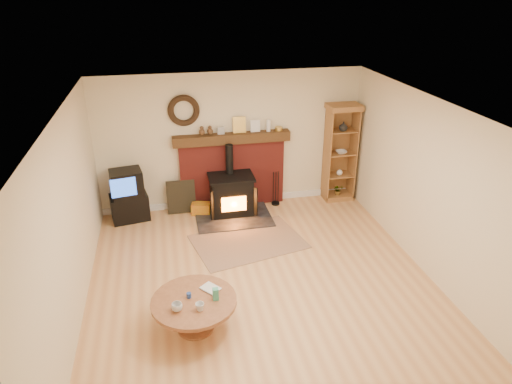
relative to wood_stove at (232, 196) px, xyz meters
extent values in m
plane|color=tan|center=(0.09, -2.28, -0.38)|extent=(5.50, 5.50, 0.00)
cube|color=beige|center=(0.09, 0.47, 0.92)|extent=(5.00, 0.02, 2.60)
cube|color=beige|center=(0.09, -5.03, 0.92)|extent=(5.00, 0.02, 2.60)
cube|color=beige|center=(-2.41, -2.28, 0.92)|extent=(0.02, 5.50, 2.60)
cube|color=beige|center=(2.59, -2.28, 0.92)|extent=(0.02, 5.50, 2.60)
cube|color=white|center=(0.09, -2.28, 2.22)|extent=(5.00, 5.50, 0.02)
cube|color=white|center=(0.09, 0.45, -0.32)|extent=(5.00, 0.04, 0.12)
torus|color=black|center=(-0.76, 0.41, 1.57)|extent=(0.57, 0.11, 0.57)
cube|color=maroon|center=(0.09, 0.40, 0.27)|extent=(2.00, 0.15, 1.30)
cube|color=#392012|center=(0.09, 0.36, 1.01)|extent=(2.20, 0.22, 0.18)
cube|color=#999999|center=(-0.11, 0.37, 1.17)|extent=(0.13, 0.05, 0.14)
cube|color=gold|center=(0.24, 0.39, 1.25)|extent=(0.24, 0.06, 0.30)
cube|color=white|center=(0.54, 0.39, 1.21)|extent=(0.18, 0.05, 0.22)
cylinder|color=white|center=(0.79, 0.37, 1.21)|extent=(0.08, 0.08, 0.22)
cylinder|color=gold|center=(0.99, 0.37, 1.14)|extent=(0.14, 0.14, 0.07)
cube|color=black|center=(0.00, -0.18, -0.36)|extent=(1.40, 1.00, 0.03)
cube|color=black|center=(0.00, 0.02, 0.00)|extent=(0.76, 0.54, 0.70)
cube|color=black|center=(0.00, 0.02, 0.37)|extent=(0.83, 0.60, 0.04)
cylinder|color=black|center=(0.00, 0.17, 0.67)|extent=(0.14, 0.14, 0.56)
cube|color=orange|center=(0.00, -0.26, -0.05)|extent=(0.45, 0.02, 0.28)
cube|color=black|center=(-0.35, -0.20, -0.02)|extent=(0.18, 0.24, 0.56)
cube|color=black|center=(0.35, -0.20, -0.02)|extent=(0.18, 0.24, 0.56)
cube|color=brown|center=(0.11, -1.08, -0.37)|extent=(2.02, 1.60, 0.01)
cube|color=black|center=(-1.88, 0.19, -0.14)|extent=(0.73, 0.57, 0.49)
cube|color=black|center=(-1.88, 0.19, 0.35)|extent=(0.62, 0.55, 0.49)
cube|color=blue|center=(-1.93, -0.04, 0.37)|extent=(0.43, 0.09, 0.35)
cube|color=olive|center=(2.21, 0.25, -0.33)|extent=(0.57, 0.41, 0.10)
cube|color=olive|center=(2.21, 0.45, 0.57)|extent=(0.57, 0.02, 1.80)
cube|color=olive|center=(1.94, 0.25, 0.57)|extent=(0.02, 0.41, 1.80)
cube|color=olive|center=(2.49, 0.25, 0.57)|extent=(0.02, 0.41, 1.80)
cube|color=olive|center=(2.21, 0.25, 1.52)|extent=(0.63, 0.45, 0.10)
cube|color=olive|center=(2.21, 0.25, 0.13)|extent=(0.53, 0.37, 0.02)
cube|color=olive|center=(2.21, 0.25, 0.60)|extent=(0.53, 0.37, 0.02)
cube|color=olive|center=(2.21, 0.25, 1.06)|extent=(0.53, 0.37, 0.02)
imported|color=white|center=(2.21, 0.20, 1.16)|extent=(0.17, 0.17, 0.18)
imported|color=white|center=(2.21, 0.20, 0.63)|extent=(0.22, 0.22, 0.05)
sphere|color=white|center=(2.21, 0.20, 0.20)|extent=(0.12, 0.12, 0.12)
imported|color=teal|center=(2.21, 0.20, -0.17)|extent=(0.19, 0.17, 0.22)
cube|color=#EBEE11|center=(-0.58, 0.12, -0.27)|extent=(0.39, 0.29, 0.22)
cube|color=black|center=(-0.93, 0.27, -0.06)|extent=(0.54, 0.14, 0.64)
cylinder|color=black|center=(0.91, 0.22, -0.36)|extent=(0.16, 0.16, 0.04)
cylinder|color=black|center=(0.86, 0.22, -0.03)|extent=(0.02, 0.02, 0.70)
cylinder|color=black|center=(0.91, 0.22, -0.03)|extent=(0.02, 0.02, 0.70)
cylinder|color=black|center=(0.96, 0.22, -0.03)|extent=(0.02, 0.02, 0.70)
cylinder|color=brown|center=(-0.96, -3.03, -0.36)|extent=(0.47, 0.47, 0.03)
cylinder|color=brown|center=(-0.96, -3.03, -0.16)|extent=(0.17, 0.17, 0.38)
cylinder|color=brown|center=(-0.96, -3.03, 0.05)|extent=(1.08, 1.08, 0.05)
imported|color=white|center=(-1.17, -3.19, 0.13)|extent=(0.13, 0.13, 0.10)
imported|color=white|center=(-0.90, -3.24, 0.13)|extent=(0.11, 0.11, 0.10)
imported|color=#4C331E|center=(-0.80, -2.92, 0.09)|extent=(0.18, 0.24, 0.02)
cylinder|color=navy|center=(-1.02, -2.97, 0.11)|extent=(0.06, 0.06, 0.07)
cube|color=teal|center=(-0.69, -3.08, 0.16)|extent=(0.07, 0.07, 0.16)
camera|label=1|loc=(-1.14, -7.66, 3.70)|focal=32.00mm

